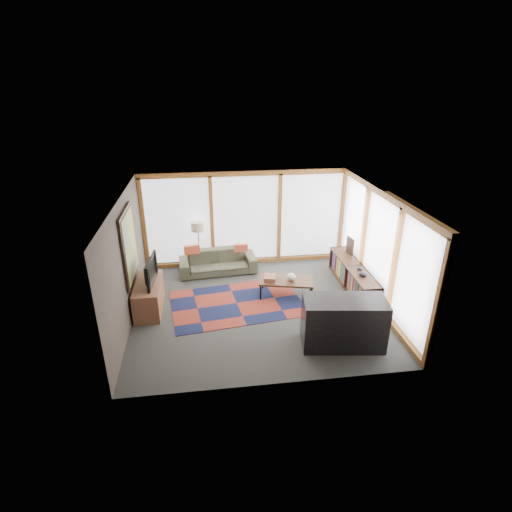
{
  "coord_description": "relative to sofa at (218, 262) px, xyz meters",
  "views": [
    {
      "loc": [
        -1.09,
        -7.73,
        4.76
      ],
      "look_at": [
        0.0,
        0.4,
        1.1
      ],
      "focal_mm": 28.0,
      "sensor_mm": 36.0,
      "label": 1
    }
  ],
  "objects": [
    {
      "name": "bowl_a",
      "position": [
        3.25,
        -1.9,
        0.36
      ],
      "size": [
        0.2,
        0.2,
        0.1
      ],
      "primitive_type": "ellipsoid",
      "rotation": [
        0.0,
        0.0,
        -0.05
      ],
      "color": "black",
      "rests_on": "bookshelf"
    },
    {
      "name": "shelf_picture",
      "position": [
        3.4,
        -0.59,
        0.53
      ],
      "size": [
        0.09,
        0.33,
        0.42
      ],
      "primitive_type": "cube",
      "rotation": [
        0.0,
        0.0,
        0.16
      ],
      "color": "black",
      "rests_on": "bookshelf"
    },
    {
      "name": "bowl_b",
      "position": [
        3.3,
        -1.59,
        0.35
      ],
      "size": [
        0.17,
        0.17,
        0.07
      ],
      "primitive_type": "ellipsoid",
      "rotation": [
        0.0,
        0.0,
        0.23
      ],
      "color": "black",
      "rests_on": "bookshelf"
    },
    {
      "name": "tv_console",
      "position": [
        -1.61,
        -1.7,
        0.04
      ],
      "size": [
        0.55,
        1.32,
        0.66
      ],
      "primitive_type": "cube",
      "color": "brown",
      "rests_on": "ground"
    },
    {
      "name": "book_stack",
      "position": [
        1.16,
        -1.45,
        0.18
      ],
      "size": [
        0.32,
        0.37,
        0.11
      ],
      "primitive_type": "cube",
      "rotation": [
        0.0,
        0.0,
        -0.22
      ],
      "color": "brown",
      "rests_on": "coffee_table"
    },
    {
      "name": "television",
      "position": [
        -1.58,
        -1.68,
        0.65
      ],
      "size": [
        0.21,
        1.01,
        0.58
      ],
      "primitive_type": "imported",
      "rotation": [
        0.0,
        0.0,
        1.49
      ],
      "color": "black",
      "rests_on": "tv_console"
    },
    {
      "name": "sofa",
      "position": [
        0.0,
        0.0,
        0.0
      ],
      "size": [
        2.07,
        0.96,
        0.59
      ],
      "primitive_type": "imported",
      "rotation": [
        0.0,
        0.0,
        0.09
      ],
      "color": "#313425",
      "rests_on": "ground"
    },
    {
      "name": "bookshelf",
      "position": [
        3.25,
        -1.35,
        0.01
      ],
      "size": [
        0.44,
        2.44,
        0.61
      ],
      "primitive_type": null,
      "color": "#361B11",
      "rests_on": "ground"
    },
    {
      "name": "vase",
      "position": [
        1.65,
        -1.53,
        0.22
      ],
      "size": [
        0.24,
        0.24,
        0.18
      ],
      "primitive_type": "ellipsoid",
      "rotation": [
        0.0,
        0.0,
        0.17
      ],
      "color": "beige",
      "rests_on": "coffee_table"
    },
    {
      "name": "bar_counter",
      "position": [
        2.24,
        -3.52,
        0.2
      ],
      "size": [
        1.64,
        0.93,
        0.98
      ],
      "primitive_type": "cube",
      "rotation": [
        0.0,
        0.0,
        -0.14
      ],
      "color": "black",
      "rests_on": "ground"
    },
    {
      "name": "pillow_left",
      "position": [
        -0.65,
        -0.03,
        0.41
      ],
      "size": [
        0.42,
        0.19,
        0.22
      ],
      "primitive_type": "cube",
      "rotation": [
        0.0,
        0.0,
        0.18
      ],
      "color": "#CF4E2F",
      "rests_on": "sofa"
    },
    {
      "name": "floor_lamp",
      "position": [
        -0.47,
        0.13,
        0.41
      ],
      "size": [
        0.35,
        0.35,
        1.4
      ],
      "primitive_type": null,
      "color": "black",
      "rests_on": "ground"
    },
    {
      "name": "rug",
      "position": [
        0.35,
        -1.71,
        -0.29
      ],
      "size": [
        3.17,
        2.27,
        0.01
      ],
      "primitive_type": "cube",
      "rotation": [
        0.0,
        0.0,
        0.13
      ],
      "color": "maroon",
      "rests_on": "ground"
    },
    {
      "name": "coffee_table",
      "position": [
        1.55,
        -1.49,
        -0.08
      ],
      "size": [
        1.37,
        0.91,
        0.42
      ],
      "primitive_type": null,
      "rotation": [
        0.0,
        0.0,
        -0.24
      ],
      "color": "#361B11",
      "rests_on": "ground"
    },
    {
      "name": "room_envelope",
      "position": [
        1.31,
        -1.39,
        1.25
      ],
      "size": [
        5.52,
        5.02,
        2.62
      ],
      "color": "#3B342D",
      "rests_on": "ground"
    },
    {
      "name": "ground",
      "position": [
        0.82,
        -1.95,
        -0.29
      ],
      "size": [
        5.5,
        5.5,
        0.0
      ],
      "primitive_type": "plane",
      "color": "#323330",
      "rests_on": "ground"
    },
    {
      "name": "pillow_right",
      "position": [
        0.62,
        -0.05,
        0.39
      ],
      "size": [
        0.36,
        0.11,
        0.2
      ],
      "primitive_type": "cube",
      "rotation": [
        0.0,
        0.0,
        -0.01
      ],
      "color": "#CF4E2F",
      "rests_on": "sofa"
    }
  ]
}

